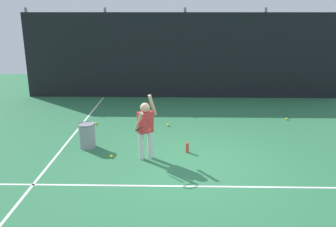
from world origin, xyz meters
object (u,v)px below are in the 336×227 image
Objects in this scene: ball_hopper at (87,135)px; tennis_ball_2 at (287,119)px; tennis_ball_0 at (168,125)px; water_bottle at (187,148)px; tennis_ball_3 at (111,156)px; tennis_player at (145,126)px; tennis_ball_1 at (96,124)px.

tennis_ball_2 is at bearing 22.87° from ball_hopper.
ball_hopper is at bearing -139.00° from tennis_ball_0.
water_bottle is 3.33× the size of tennis_ball_3.
water_bottle is (0.87, 0.35, -0.62)m from tennis_player.
tennis_ball_2 and tennis_ball_3 have the same top height.
tennis_player is 1.01m from tennis_ball_3.
tennis_ball_1 is 2.34m from tennis_ball_3.
tennis_ball_2 is (3.75, 2.76, -0.69)m from tennis_player.
tennis_ball_0 is 1.00× the size of tennis_ball_2.
tennis_ball_1 is (-2.41, 1.87, -0.08)m from water_bottle.
tennis_ball_0 is at bearing 40.48° from tennis_player.
tennis_ball_0 is (0.42, 2.15, -0.69)m from tennis_player.
tennis_ball_0 is 2.42m from tennis_ball_3.
water_bottle reaches higher than tennis_ball_1.
tennis_player is at bearing -55.35° from tennis_ball_1.
tennis_ball_1 is (-1.95, 0.06, 0.00)m from tennis_ball_0.
tennis_player reaches higher than ball_hopper.
tennis_player is at bearing -100.91° from tennis_ball_0.
tennis_player is at bearing -158.00° from water_bottle.
water_bottle reaches higher than tennis_ball_2.
tennis_player is at bearing -1.90° from tennis_ball_3.
tennis_ball_1 is (-0.16, 1.62, -0.26)m from ball_hopper.
tennis_ball_0 is 1.95m from tennis_ball_1.
water_bottle is at bearing -37.79° from tennis_ball_1.
water_bottle is at bearing -140.04° from tennis_ball_2.
tennis_ball_1 is 5.31m from tennis_ball_2.
water_bottle is 1.64m from tennis_ball_3.
tennis_ball_3 is at bearing -148.59° from tennis_ball_2.
tennis_ball_3 is at bearing -42.24° from ball_hopper.
tennis_player is 4.71m from tennis_ball_2.
tennis_ball_3 is at bearing -69.97° from tennis_ball_1.
tennis_ball_1 is at bearing 142.21° from water_bottle.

